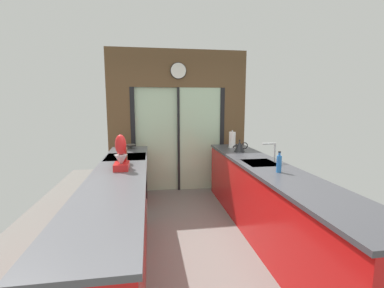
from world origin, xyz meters
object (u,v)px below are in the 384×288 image
Objects in this scene: oven_range at (127,187)px; soap_bottle at (279,163)px; mixing_bowl at (130,147)px; stand_mixer at (121,156)px; knife_block at (124,156)px; kettle at (240,146)px; paper_towel_roll at (232,140)px.

oven_range is 2.25m from soap_bottle.
oven_range is 0.86m from mixing_bowl.
knife_block is at bearing 90.01° from stand_mixer.
soap_bottle is at bearing -34.12° from oven_range.
kettle is at bearing 4.33° from oven_range.
stand_mixer is 1.73× the size of soap_bottle.
stand_mixer reaches higher than knife_block.
knife_block is 0.63× the size of stand_mixer.
paper_towel_roll is (-0.00, 0.40, 0.05)m from kettle.
oven_range is at bearing -175.67° from kettle.
paper_towel_roll is (1.80, 0.54, 0.60)m from oven_range.
knife_block is 1.89m from kettle.
kettle is (1.80, 0.14, 0.55)m from oven_range.
paper_towel_roll is at bearing 16.60° from oven_range.
stand_mixer is (0.00, -0.32, 0.06)m from knife_block.
knife_block is at bearing 157.50° from soap_bottle.
kettle is at bearing 19.12° from knife_block.
kettle is (1.78, -0.56, 0.05)m from mixing_bowl.
mixing_bowl is 1.50m from stand_mixer.
paper_towel_roll is (0.00, 1.75, 0.04)m from soap_bottle.
paper_towel_roll is (1.78, 1.02, 0.04)m from knife_block.
mixing_bowl is 1.79m from paper_towel_roll.
soap_bottle is 1.76m from paper_towel_roll.
soap_bottle is (1.78, -0.74, 0.00)m from knife_block.
stand_mixer reaches higher than soap_bottle.
kettle is 1.07× the size of soap_bottle.
oven_range is at bearing 91.32° from stand_mixer.
knife_block is at bearing -87.81° from oven_range.
soap_bottle is at bearing -13.14° from stand_mixer.
mixing_bowl is 0.77× the size of knife_block.
stand_mixer is at bearing -88.68° from oven_range.
mixing_bowl is 0.66× the size of paper_towel_roll.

